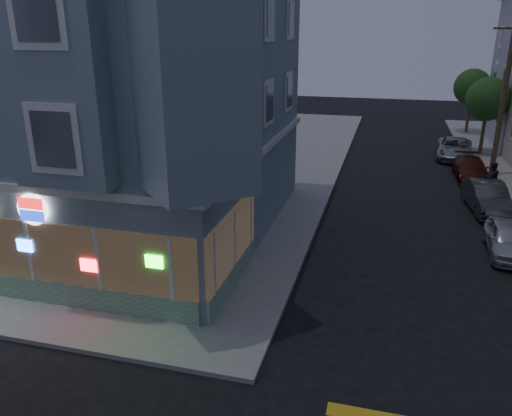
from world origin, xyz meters
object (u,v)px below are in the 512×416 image
at_px(parked_car_b, 487,197).
at_px(parked_car_d, 455,148).
at_px(fire_hydrant, 502,206).
at_px(utility_pole, 504,97).
at_px(parked_car_c, 471,169).
at_px(street_tree_far, 472,87).
at_px(parked_car_a, 508,239).
at_px(pedestrian_a, 492,178).
at_px(traffic_signal, 186,222).
at_px(street_tree_near, 488,99).

distance_m(parked_car_b, parked_car_d, 11.08).
height_order(parked_car_d, fire_hydrant, parked_car_d).
bearing_deg(parked_car_d, parked_car_b, -83.01).
relative_size(utility_pole, parked_car_c, 2.06).
bearing_deg(street_tree_far, parked_car_b, -94.15).
bearing_deg(parked_car_a, pedestrian_a, 87.30).
xyz_separation_m(utility_pole, parked_car_a, (-1.30, -11.85, -4.15)).
xyz_separation_m(parked_car_b, parked_car_d, (-0.41, 11.07, -0.03)).
height_order(street_tree_far, parked_car_d, street_tree_far).
distance_m(parked_car_a, traffic_signal, 13.16).
bearing_deg(street_tree_far, parked_car_a, -93.32).
xyz_separation_m(parked_car_a, parked_car_d, (-0.41, 16.27, 0.05)).
distance_m(utility_pole, parked_car_d, 6.27).
height_order(pedestrian_a, traffic_signal, traffic_signal).
height_order(utility_pole, parked_car_c, utility_pole).
distance_m(utility_pole, parked_car_a, 12.62).
bearing_deg(pedestrian_a, traffic_signal, 36.47).
xyz_separation_m(pedestrian_a, parked_car_d, (-1.01, 8.39, -0.31)).
distance_m(parked_car_d, fire_hydrant, 11.65).
height_order(street_tree_far, traffic_signal, street_tree_far).
relative_size(street_tree_far, traffic_signal, 1.18).
bearing_deg(parked_car_b, fire_hydrant, -47.16).
xyz_separation_m(street_tree_near, street_tree_far, (0.00, 8.00, 0.00)).
distance_m(street_tree_near, parked_car_d, 4.08).
xyz_separation_m(street_tree_near, parked_car_d, (-1.91, -1.57, -3.24)).
height_order(street_tree_near, fire_hydrant, street_tree_near).
xyz_separation_m(street_tree_far, fire_hydrant, (-0.90, -21.18, -3.40)).
xyz_separation_m(pedestrian_a, parked_car_b, (-0.60, -2.68, -0.28)).
bearing_deg(fire_hydrant, parked_car_a, -97.32).
bearing_deg(street_tree_far, parked_car_d, -101.27).
bearing_deg(parked_car_c, traffic_signal, -120.72).
distance_m(utility_pole, street_tree_far, 14.03).
bearing_deg(utility_pole, parked_car_a, -96.26).
relative_size(parked_car_a, parked_car_d, 0.76).
bearing_deg(street_tree_near, traffic_signal, -115.13).
relative_size(parked_car_b, parked_car_d, 0.88).
xyz_separation_m(parked_car_d, traffic_signal, (-10.03, -23.88, 2.50)).
relative_size(parked_car_c, fire_hydrant, 6.01).
distance_m(pedestrian_a, parked_car_a, 7.92).
relative_size(parked_car_b, parked_car_c, 1.01).
relative_size(parked_car_c, parked_car_d, 0.88).
relative_size(parked_car_b, traffic_signal, 0.98).
xyz_separation_m(parked_car_b, traffic_signal, (-10.44, -12.80, 2.47)).
bearing_deg(traffic_signal, parked_car_a, 38.02).
height_order(pedestrian_a, parked_car_b, pedestrian_a).
relative_size(traffic_signal, fire_hydrant, 6.18).
bearing_deg(pedestrian_a, street_tree_far, -110.91).
bearing_deg(parked_car_a, street_tree_near, 86.85).
bearing_deg(parked_car_b, street_tree_far, 80.06).
distance_m(utility_pole, parked_car_b, 7.90).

